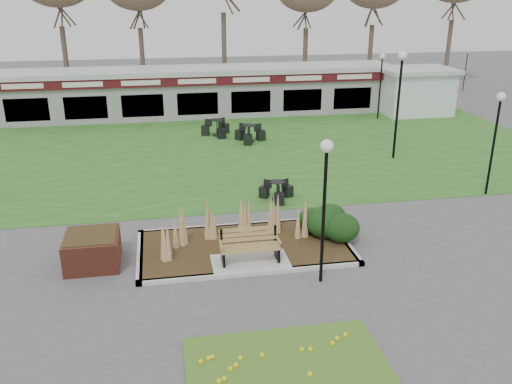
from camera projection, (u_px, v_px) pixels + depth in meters
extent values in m
plane|color=#515154|center=(251.00, 268.00, 15.33)|extent=(100.00, 100.00, 0.00)
cube|color=#255D1D|center=(209.00, 150.00, 26.38)|extent=(34.00, 16.00, 0.02)
cube|color=#35621C|center=(290.00, 373.00, 11.09)|extent=(4.20, 3.00, 0.08)
cube|color=black|center=(244.00, 247.00, 16.42)|extent=(6.22, 3.22, 0.12)
cube|color=#B7B7B2|center=(254.00, 273.00, 14.94)|extent=(6.40, 0.18, 0.12)
cube|color=#B7B7B2|center=(237.00, 226.00, 17.90)|extent=(6.40, 0.18, 0.12)
cube|color=#B7B7B2|center=(140.00, 256.00, 15.90)|extent=(0.18, 3.40, 0.12)
cube|color=#B7B7B2|center=(342.00, 239.00, 16.94)|extent=(0.18, 3.40, 0.12)
cube|color=#B7B7B2|center=(250.00, 263.00, 15.45)|extent=(2.20, 1.20, 0.13)
cone|color=#A58452|center=(180.00, 227.00, 16.24)|extent=(0.36, 0.36, 1.15)
cone|color=#A58452|center=(212.00, 220.00, 16.78)|extent=(0.36, 0.36, 1.15)
cone|color=#A58452|center=(245.00, 215.00, 17.15)|extent=(0.36, 0.36, 1.15)
cone|color=#A58452|center=(275.00, 215.00, 17.11)|extent=(0.36, 0.36, 1.15)
cone|color=#A58452|center=(302.00, 218.00, 16.88)|extent=(0.36, 0.36, 1.15)
cone|color=#A58452|center=(163.00, 240.00, 15.42)|extent=(0.36, 0.36, 1.15)
ellipsoid|color=black|center=(326.00, 222.00, 16.85)|extent=(1.21, 1.10, 0.99)
ellipsoid|color=black|center=(342.00, 228.00, 16.57)|extent=(1.10, 1.00, 0.90)
ellipsoid|color=black|center=(330.00, 217.00, 17.38)|extent=(1.06, 0.96, 0.86)
ellipsoid|color=black|center=(312.00, 220.00, 17.30)|extent=(0.92, 0.84, 0.76)
cube|color=#9E8447|center=(250.00, 248.00, 15.28)|extent=(1.70, 0.57, 0.04)
cube|color=#9E8447|center=(248.00, 234.00, 15.46)|extent=(1.70, 0.13, 0.44)
cube|color=black|center=(223.00, 257.00, 15.22)|extent=(0.06, 0.55, 0.42)
cube|color=black|center=(277.00, 252.00, 15.48)|extent=(0.06, 0.55, 0.42)
cube|color=black|center=(221.00, 237.00, 15.33)|extent=(0.06, 0.06, 0.50)
cube|color=black|center=(275.00, 233.00, 15.59)|extent=(0.06, 0.06, 0.50)
cube|color=#9E8447|center=(221.00, 244.00, 15.06)|extent=(0.05, 0.50, 0.04)
cube|color=#9E8447|center=(279.00, 240.00, 15.33)|extent=(0.05, 0.50, 0.04)
cube|color=brown|center=(93.00, 250.00, 15.36)|extent=(1.50, 1.50, 0.90)
cube|color=black|center=(91.00, 235.00, 15.19)|extent=(1.40, 1.40, 0.06)
cube|color=gray|center=(196.00, 94.00, 33.28)|extent=(24.00, 3.00, 2.60)
cube|color=#490F15|center=(197.00, 81.00, 31.48)|extent=(24.00, 0.18, 0.55)
cube|color=silver|center=(195.00, 70.00, 32.77)|extent=(24.60, 3.40, 0.30)
cube|color=silver|center=(197.00, 81.00, 31.38)|extent=(22.00, 0.02, 0.28)
cube|color=black|center=(198.00, 104.00, 32.05)|extent=(22.00, 0.10, 1.30)
cube|color=silver|center=(415.00, 93.00, 33.70)|extent=(4.00, 3.00, 2.60)
cube|color=silver|center=(417.00, 70.00, 33.21)|extent=(4.40, 3.40, 0.25)
cylinder|color=#47382B|center=(60.00, 60.00, 38.68)|extent=(0.36, 0.36, 5.17)
cylinder|color=#47382B|center=(146.00, 58.00, 39.69)|extent=(0.36, 0.36, 5.17)
cylinder|color=#47382B|center=(227.00, 57.00, 40.69)|extent=(0.36, 0.36, 5.17)
cylinder|color=#47382B|center=(304.00, 55.00, 41.70)|extent=(0.36, 0.36, 5.17)
cylinder|color=#47382B|center=(378.00, 53.00, 42.70)|extent=(0.36, 0.36, 5.17)
cylinder|color=#47382B|center=(448.00, 52.00, 43.71)|extent=(0.36, 0.36, 5.17)
cylinder|color=black|center=(323.00, 219.00, 13.99)|extent=(0.09, 0.09, 3.64)
sphere|color=white|center=(327.00, 146.00, 13.30)|extent=(0.33, 0.33, 0.33)
cylinder|color=black|center=(493.00, 149.00, 20.16)|extent=(0.09, 0.09, 3.61)
sphere|color=white|center=(501.00, 97.00, 19.47)|extent=(0.33, 0.33, 0.33)
cylinder|color=black|center=(397.00, 111.00, 24.41)|extent=(0.11, 0.11, 4.48)
sphere|color=white|center=(403.00, 56.00, 23.56)|extent=(0.40, 0.40, 0.40)
cylinder|color=black|center=(380.00, 89.00, 32.15)|extent=(0.09, 0.09, 3.55)
sphere|color=white|center=(383.00, 56.00, 31.47)|extent=(0.32, 0.32, 0.32)
cylinder|color=black|center=(217.00, 135.00, 28.98)|extent=(0.50, 0.50, 0.03)
cylinder|color=black|center=(217.00, 128.00, 28.84)|extent=(0.06, 0.06, 0.83)
cylinder|color=black|center=(217.00, 120.00, 28.69)|extent=(0.69, 0.69, 0.03)
cube|color=black|center=(224.00, 128.00, 29.37)|extent=(0.55, 0.55, 0.53)
cube|color=black|center=(205.00, 130.00, 28.95)|extent=(0.48, 0.48, 0.53)
cube|color=black|center=(221.00, 133.00, 28.35)|extent=(0.47, 0.47, 0.53)
cylinder|color=black|center=(277.00, 199.00, 20.23)|extent=(0.41, 0.41, 0.03)
cylinder|color=black|center=(277.00, 191.00, 20.12)|extent=(0.05, 0.05, 0.68)
cylinder|color=black|center=(277.00, 182.00, 19.99)|extent=(0.56, 0.56, 0.02)
cube|color=black|center=(288.00, 191.00, 20.45)|extent=(0.43, 0.43, 0.43)
cube|color=black|center=(264.00, 192.00, 20.35)|extent=(0.44, 0.44, 0.43)
cube|color=black|center=(279.00, 199.00, 19.68)|extent=(0.34, 0.34, 0.43)
cylinder|color=black|center=(250.00, 141.00, 27.85)|extent=(0.51, 0.51, 0.03)
cylinder|color=black|center=(250.00, 133.00, 27.70)|extent=(0.06, 0.06, 0.83)
cylinder|color=black|center=(250.00, 125.00, 27.55)|extent=(0.69, 0.69, 0.03)
cube|color=black|center=(261.00, 135.00, 27.99)|extent=(0.47, 0.47, 0.53)
cube|color=black|center=(240.00, 135.00, 28.12)|extent=(0.55, 0.55, 0.53)
cube|color=black|center=(248.00, 140.00, 27.17)|extent=(0.49, 0.49, 0.53)
cylinder|color=black|center=(461.00, 100.00, 32.71)|extent=(0.06, 0.06, 2.20)
imported|color=#3141AE|center=(463.00, 89.00, 32.49)|extent=(2.64, 2.67, 1.98)
imported|color=black|center=(25.00, 108.00, 32.71)|extent=(4.09, 1.88, 1.30)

